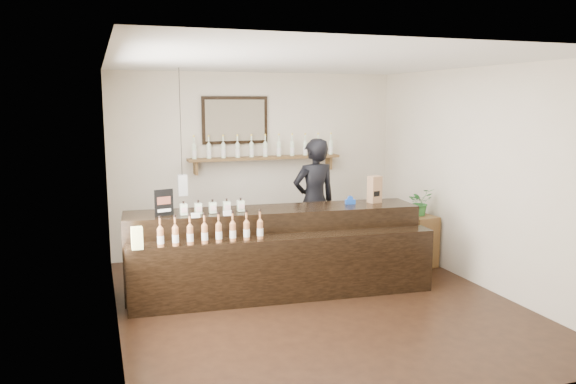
# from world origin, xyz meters

# --- Properties ---
(ground) EXTENTS (5.00, 5.00, 0.00)m
(ground) POSITION_xyz_m (0.00, 0.00, 0.00)
(ground) COLOR black
(ground) RESTS_ON ground
(room_shell) EXTENTS (5.00, 5.00, 5.00)m
(room_shell) POSITION_xyz_m (0.00, 0.00, 1.70)
(room_shell) COLOR beige
(room_shell) RESTS_ON ground
(back_wall_decor) EXTENTS (2.66, 0.96, 1.69)m
(back_wall_decor) POSITION_xyz_m (-0.15, 2.37, 1.76)
(back_wall_decor) COLOR brown
(back_wall_decor) RESTS_ON ground
(counter) EXTENTS (3.73, 1.27, 1.20)m
(counter) POSITION_xyz_m (-0.30, 0.56, 0.48)
(counter) COLOR black
(counter) RESTS_ON ground
(promo_sign) EXTENTS (0.22, 0.08, 0.32)m
(promo_sign) POSITION_xyz_m (-1.66, 0.68, 1.19)
(promo_sign) COLOR black
(promo_sign) RESTS_ON counter
(paper_bag) EXTENTS (0.19, 0.16, 0.36)m
(paper_bag) POSITION_xyz_m (1.10, 0.66, 1.21)
(paper_bag) COLOR #886242
(paper_bag) RESTS_ON counter
(tape_dispenser) EXTENTS (0.14, 0.06, 0.11)m
(tape_dispenser) POSITION_xyz_m (0.75, 0.66, 1.07)
(tape_dispenser) COLOR #1743A3
(tape_dispenser) RESTS_ON counter
(side_cabinet) EXTENTS (0.42, 0.54, 0.74)m
(side_cabinet) POSITION_xyz_m (2.00, 0.97, 0.37)
(side_cabinet) COLOR brown
(side_cabinet) RESTS_ON ground
(potted_plant) EXTENTS (0.39, 0.35, 0.39)m
(potted_plant) POSITION_xyz_m (2.00, 0.97, 0.93)
(potted_plant) COLOR #2C702D
(potted_plant) RESTS_ON side_cabinet
(shopkeeper) EXTENTS (0.81, 0.58, 2.08)m
(shopkeeper) POSITION_xyz_m (0.59, 1.55, 1.04)
(shopkeeper) COLOR black
(shopkeeper) RESTS_ON ground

